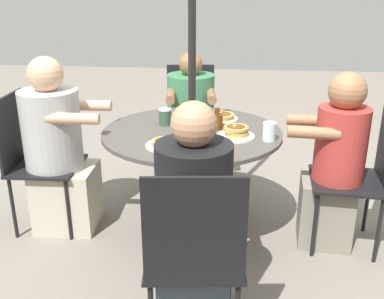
{
  "coord_description": "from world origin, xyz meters",
  "views": [
    {
      "loc": [
        -0.28,
        2.7,
        1.61
      ],
      "look_at": [
        0.0,
        0.0,
        0.59
      ],
      "focal_mm": 42.0,
      "sensor_mm": 36.0,
      "label": 1
    }
  ],
  "objects_px": {
    "patio_chair_west": "(32,154)",
    "diner_east": "(334,168)",
    "drinking_glass_a": "(269,131)",
    "pancake_plate_a": "(236,133)",
    "diner_north": "(194,230)",
    "patio_table": "(192,151)",
    "pancake_plate_b": "(166,144)",
    "diner_west": "(58,154)",
    "pancake_plate_c": "(221,117)",
    "patio_chair_north": "(194,251)",
    "coffee_cup": "(165,117)",
    "diner_south": "(191,124)",
    "patio_chair_south": "(191,113)",
    "patio_chair_east": "(364,170)",
    "syrup_bottle": "(217,121)"
  },
  "relations": [
    {
      "from": "diner_east",
      "to": "pancake_plate_a",
      "type": "bearing_deg",
      "value": 96.94
    },
    {
      "from": "patio_table",
      "to": "pancake_plate_c",
      "type": "distance_m",
      "value": 0.35
    },
    {
      "from": "patio_chair_east",
      "to": "diner_east",
      "type": "relative_size",
      "value": 0.82
    },
    {
      "from": "patio_chair_north",
      "to": "diner_south",
      "type": "xyz_separation_m",
      "value": [
        0.22,
        -1.94,
        -0.04
      ]
    },
    {
      "from": "diner_north",
      "to": "patio_chair_west",
      "type": "relative_size",
      "value": 1.24
    },
    {
      "from": "diner_south",
      "to": "patio_chair_west",
      "type": "bearing_deg",
      "value": 36.89
    },
    {
      "from": "patio_table",
      "to": "patio_chair_north",
      "type": "distance_m",
      "value": 1.07
    },
    {
      "from": "patio_chair_west",
      "to": "pancake_plate_c",
      "type": "xyz_separation_m",
      "value": [
        -1.24,
        -0.3,
        0.21
      ]
    },
    {
      "from": "diner_west",
      "to": "patio_chair_north",
      "type": "bearing_deg",
      "value": 42.37
    },
    {
      "from": "patio_chair_west",
      "to": "pancake_plate_a",
      "type": "bearing_deg",
      "value": 85.57
    },
    {
      "from": "patio_chair_east",
      "to": "coffee_cup",
      "type": "bearing_deg",
      "value": 85.8
    },
    {
      "from": "diner_east",
      "to": "pancake_plate_b",
      "type": "distance_m",
      "value": 1.06
    },
    {
      "from": "pancake_plate_c",
      "to": "pancake_plate_b",
      "type": "bearing_deg",
      "value": 62.58
    },
    {
      "from": "patio_table",
      "to": "diner_south",
      "type": "xyz_separation_m",
      "value": [
        0.1,
        -0.88,
        -0.1
      ]
    },
    {
      "from": "pancake_plate_a",
      "to": "drinking_glass_a",
      "type": "relative_size",
      "value": 2.12
    },
    {
      "from": "patio_chair_east",
      "to": "pancake_plate_b",
      "type": "height_order",
      "value": "patio_chair_east"
    },
    {
      "from": "patio_chair_north",
      "to": "patio_chair_south",
      "type": "distance_m",
      "value": 2.14
    },
    {
      "from": "patio_chair_east",
      "to": "diner_west",
      "type": "relative_size",
      "value": 0.79
    },
    {
      "from": "diner_west",
      "to": "pancake_plate_a",
      "type": "xyz_separation_m",
      "value": [
        -1.17,
        0.06,
        0.21
      ]
    },
    {
      "from": "diner_south",
      "to": "drinking_glass_a",
      "type": "xyz_separation_m",
      "value": [
        -0.58,
        1.02,
        0.29
      ]
    },
    {
      "from": "patio_table",
      "to": "pancake_plate_b",
      "type": "relative_size",
      "value": 4.85
    },
    {
      "from": "syrup_bottle",
      "to": "patio_chair_south",
      "type": "bearing_deg",
      "value": -74.58
    },
    {
      "from": "pancake_plate_a",
      "to": "coffee_cup",
      "type": "xyz_separation_m",
      "value": [
        0.47,
        -0.2,
        0.03
      ]
    },
    {
      "from": "pancake_plate_c",
      "to": "drinking_glass_a",
      "type": "relative_size",
      "value": 2.12
    },
    {
      "from": "patio_chair_north",
      "to": "syrup_bottle",
      "type": "height_order",
      "value": "patio_chair_north"
    },
    {
      "from": "pancake_plate_a",
      "to": "patio_chair_east",
      "type": "bearing_deg",
      "value": -178.8
    },
    {
      "from": "patio_chair_west",
      "to": "diner_east",
      "type": "bearing_deg",
      "value": 87.2
    },
    {
      "from": "syrup_bottle",
      "to": "diner_north",
      "type": "bearing_deg",
      "value": 86.6
    },
    {
      "from": "pancake_plate_a",
      "to": "syrup_bottle",
      "type": "relative_size",
      "value": 1.69
    },
    {
      "from": "patio_table",
      "to": "patio_chair_south",
      "type": "height_order",
      "value": "patio_chair_south"
    },
    {
      "from": "pancake_plate_c",
      "to": "diner_east",
      "type": "bearing_deg",
      "value": 155.83
    },
    {
      "from": "diner_south",
      "to": "pancake_plate_c",
      "type": "relative_size",
      "value": 4.56
    },
    {
      "from": "patio_chair_east",
      "to": "pancake_plate_a",
      "type": "distance_m",
      "value": 0.82
    },
    {
      "from": "drinking_glass_a",
      "to": "diner_north",
      "type": "bearing_deg",
      "value": 63.41
    },
    {
      "from": "diner_west",
      "to": "diner_east",
      "type": "bearing_deg",
      "value": 86.91
    },
    {
      "from": "patio_chair_east",
      "to": "pancake_plate_c",
      "type": "relative_size",
      "value": 3.92
    },
    {
      "from": "diner_east",
      "to": "pancake_plate_c",
      "type": "xyz_separation_m",
      "value": [
        0.72,
        -0.32,
        0.21
      ]
    },
    {
      "from": "patio_table",
      "to": "coffee_cup",
      "type": "distance_m",
      "value": 0.29
    },
    {
      "from": "diner_north",
      "to": "diner_east",
      "type": "xyz_separation_m",
      "value": [
        -0.79,
        -0.82,
        0.0
      ]
    },
    {
      "from": "pancake_plate_a",
      "to": "coffee_cup",
      "type": "relative_size",
      "value": 2.19
    },
    {
      "from": "diner_east",
      "to": "drinking_glass_a",
      "type": "xyz_separation_m",
      "value": [
        0.41,
        0.07,
        0.25
      ]
    },
    {
      "from": "patio_chair_north",
      "to": "patio_chair_east",
      "type": "height_order",
      "value": "same"
    },
    {
      "from": "diner_east",
      "to": "pancake_plate_c",
      "type": "distance_m",
      "value": 0.82
    },
    {
      "from": "drinking_glass_a",
      "to": "pancake_plate_a",
      "type": "bearing_deg",
      "value": -11.28
    },
    {
      "from": "diner_south",
      "to": "pancake_plate_c",
      "type": "xyz_separation_m",
      "value": [
        -0.27,
        0.62,
        0.26
      ]
    },
    {
      "from": "patio_chair_west",
      "to": "drinking_glass_a",
      "type": "relative_size",
      "value": 8.32
    },
    {
      "from": "pancake_plate_b",
      "to": "pancake_plate_c",
      "type": "distance_m",
      "value": 0.63
    },
    {
      "from": "pancake_plate_c",
      "to": "drinking_glass_a",
      "type": "height_order",
      "value": "drinking_glass_a"
    },
    {
      "from": "pancake_plate_a",
      "to": "patio_chair_north",
      "type": "bearing_deg",
      "value": 80.7
    },
    {
      "from": "patio_table",
      "to": "patio_chair_west",
      "type": "relative_size",
      "value": 1.24
    }
  ]
}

